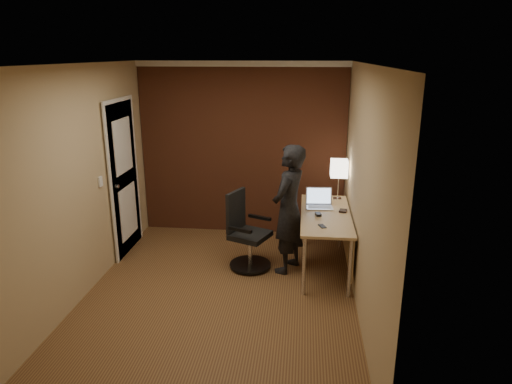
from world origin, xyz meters
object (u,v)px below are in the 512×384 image
laptop (319,202)px  office_chair (246,235)px  phone (322,226)px  desk (331,224)px  person (289,209)px  mouse (318,214)px  wallet (343,211)px  desk_lamp (339,169)px

laptop → office_chair: bearing=-160.4°
laptop → phone: (0.02, -0.71, -0.06)m
desk → office_chair: office_chair is taller
person → phone: bearing=70.5°
mouse → phone: mouse is taller
wallet → person: 0.69m
mouse → office_chair: 0.94m
desk → office_chair: 1.07m
desk → phone: size_ratio=13.04×
desk_lamp → person: 0.98m
desk → laptop: bearing=119.5°
desk_lamp → phone: 1.14m
desk_lamp → wallet: bearing=-85.8°
laptop → person: person is taller
phone → laptop: bearing=70.7°
desk → office_chair: bearing=-177.0°
desk → desk_lamp: desk_lamp is taller
wallet → office_chair: office_chair is taller
laptop → office_chair: 1.02m
laptop → desk: bearing=-60.5°
wallet → desk: bearing=-146.6°
mouse → phone: size_ratio=0.87×
desk_lamp → laptop: bearing=-127.8°
desk_lamp → wallet: 0.64m
laptop → wallet: laptop is taller
mouse → wallet: mouse is taller
laptop → mouse: (-0.02, -0.35, -0.05)m
desk → phone: 0.48m
laptop → wallet: 0.34m
mouse → desk: bearing=14.7°
desk → wallet: (0.14, 0.09, 0.14)m
desk → laptop: 0.36m
desk → mouse: mouse is taller
person → desk_lamp: bearing=160.4°
desk_lamp → laptop: (-0.25, -0.33, -0.35)m
mouse → person: size_ratio=0.06×
wallet → office_chair: bearing=-172.9°
desk → person: size_ratio=0.94×
laptop → office_chair: office_chair is taller
desk → phone: (-0.13, -0.44, 0.13)m
office_chair → person: 0.64m
desk_lamp → office_chair: (-1.15, -0.65, -0.72)m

